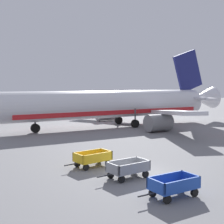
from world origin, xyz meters
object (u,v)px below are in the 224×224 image
Objects in this scene: airplane at (118,105)px; baggage_cart_nearest at (173,185)px; baggage_cart_second_in_row at (128,169)px; baggage_cart_third_in_row at (93,158)px.

baggage_cart_nearest is (-0.29, -27.51, -2.45)m from airplane.
baggage_cart_nearest and baggage_cart_second_in_row have the same top height.
airplane is 27.62m from baggage_cart_nearest.
baggage_cart_second_in_row is 3.60m from baggage_cart_third_in_row.
airplane reaches higher than baggage_cart_nearest.
baggage_cart_nearest is 1.02× the size of baggage_cart_second_in_row.
airplane is 10.35× the size of baggage_cart_second_in_row.
baggage_cart_third_in_row is at bearing 121.66° from baggage_cart_nearest.
baggage_cart_third_in_row is at bearing -101.40° from airplane.
airplane is at bearing 78.60° from baggage_cart_third_in_row.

